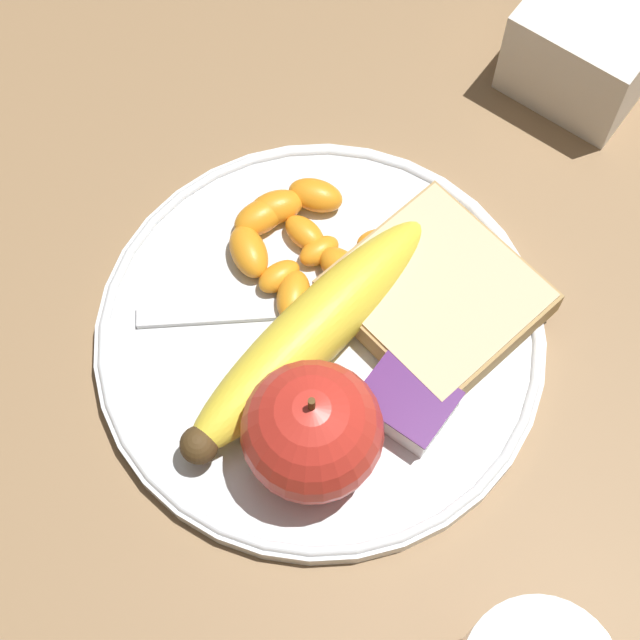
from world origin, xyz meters
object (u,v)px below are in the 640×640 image
Objects in this scene: plate at (320,337)px; apple at (312,431)px; fork at (322,307)px; jam_packet at (407,402)px; bread_slice at (436,296)px; condiment_caddy at (590,42)px; banana at (308,337)px.

plate is 3.10× the size of apple.
fork is at bearing -57.09° from apple.
plate is 5.40× the size of jam_packet.
bread_slice reaches higher than plate.
plate is 3.14× the size of condiment_caddy.
condiment_caddy is (-0.02, -0.26, 0.00)m from banana.
condiment_caddy is at bearing 42.01° from fork.
fork is (0.01, -0.03, -0.02)m from banana.
bread_slice is at bearing 95.12° from condiment_caddy.
apple is 0.06m from jam_packet.
bread_slice is at bearing -70.27° from jam_packet.
jam_packet is at bearing 98.78° from condiment_caddy.
apple reaches higher than fork.
fork is at bearing 82.04° from condiment_caddy.
condiment_caddy is at bearing -95.52° from plate.
banana is 1.28× the size of fork.
apple reaches higher than banana.
apple reaches higher than jam_packet.
fork is at bearing -70.22° from banana.
banana is 4.01× the size of jam_packet.
plate is 0.07m from bread_slice.
fork is 0.24m from condiment_caddy.
condiment_caddy reaches higher than jam_packet.
bread_slice is (-0.00, -0.11, -0.03)m from apple.
condiment_caddy reaches higher than plate.
apple is 0.43× the size of banana.
condiment_caddy is at bearing -84.88° from bread_slice.
condiment_caddy reaches higher than bread_slice.
banana is (-0.00, 0.01, 0.02)m from plate.
jam_packet reaches higher than plate.
banana is at bearing -51.21° from apple.
condiment_caddy is (-0.02, -0.25, 0.03)m from plate.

